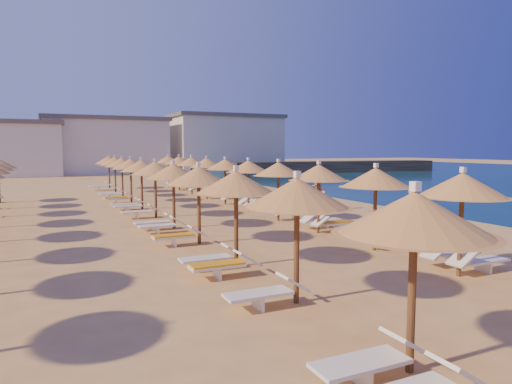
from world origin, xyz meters
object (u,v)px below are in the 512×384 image
beachgoer_a (411,210)px  beachgoer_b (317,194)px  jetty (335,167)px  parasol_row_west (164,171)px  parasol_row_east (262,169)px  beachgoer_c (303,195)px

beachgoer_a → beachgoer_b: bearing=-162.8°
jetty → parasol_row_west: size_ratio=0.77×
beachgoer_b → beachgoer_a: (0.36, -6.33, -0.08)m
parasol_row_west → beachgoer_a: size_ratio=23.48×
jetty → beachgoer_b: size_ratio=16.45×
beachgoer_b → jetty: bearing=111.8°
parasol_row_east → beachgoer_c: bearing=10.5°
parasol_row_east → beachgoer_a: (3.74, -5.98, -1.48)m
jetty → beachgoer_a: beachgoer_a is taller
beachgoer_c → beachgoer_a: (1.15, -6.46, -0.02)m
jetty → beachgoer_c: beachgoer_c is taller
jetty → parasol_row_east: (-27.43, -33.29, 1.55)m
beachgoer_b → beachgoer_c: 0.80m
parasol_row_east → beachgoer_a: size_ratio=23.48×
parasol_row_west → beachgoer_c: parasol_row_west is taller
parasol_row_east → parasol_row_west: (-4.82, 0.00, 0.00)m
jetty → beachgoer_b: 40.79m
parasol_row_east → beachgoer_a: bearing=-58.0°
jetty → parasol_row_east: 43.17m
parasol_row_east → parasol_row_west: bearing=180.0°
parasol_row_east → beachgoer_b: 3.67m
beachgoer_a → jetty: bearing=162.8°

